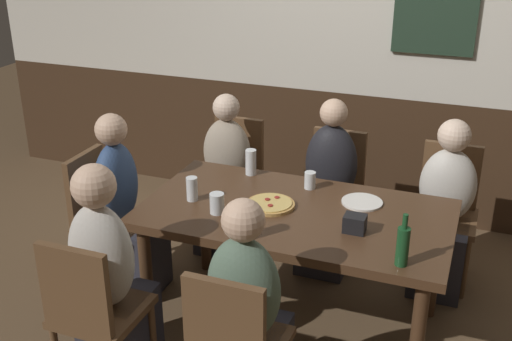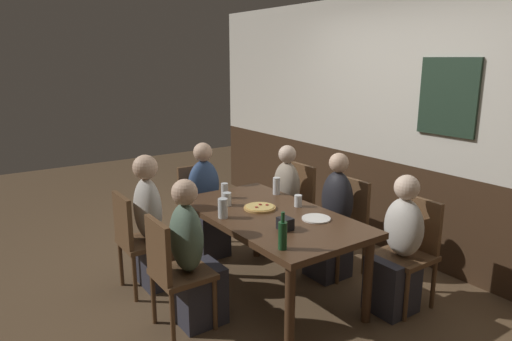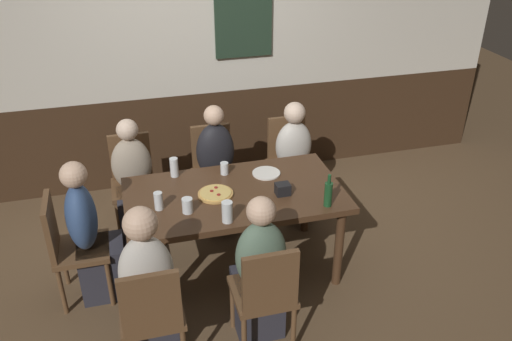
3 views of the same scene
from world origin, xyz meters
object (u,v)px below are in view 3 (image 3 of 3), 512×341
(person_head_west, at_px, (93,241))
(plate_white_large, at_px, (266,173))
(highball_clear, at_px, (174,168))
(condiment_caddy, at_px, (283,189))
(chair_mid_far, at_px, (214,167))
(chair_left_far, at_px, (133,178))
(pint_glass_amber, at_px, (227,213))
(person_left_far, at_px, (135,190))
(person_left_near, at_px, (149,294))
(pizza, at_px, (216,194))
(chair_left_near, at_px, (152,313))
(person_mid_far, at_px, (217,177))
(tumbler_short, at_px, (187,206))
(pint_glass_pale, at_px, (224,169))
(person_right_far, at_px, (294,169))
(beer_bottle_green, at_px, (328,194))
(chair_right_far, at_px, (289,158))
(chair_mid_near, at_px, (266,292))
(dining_table, at_px, (235,201))
(chair_head_west, at_px, (70,244))
(pint_glass_stout, at_px, (159,202))
(person_mid_near, at_px, (259,278))

(person_head_west, relative_size, plate_white_large, 5.08)
(highball_clear, xyz_separation_m, condiment_caddy, (0.76, -0.49, -0.03))
(chair_mid_far, xyz_separation_m, highball_clear, (-0.41, -0.50, 0.31))
(chair_left_far, relative_size, condiment_caddy, 8.00)
(pint_glass_amber, bearing_deg, person_left_far, 119.09)
(person_left_near, distance_m, condiment_caddy, 1.26)
(pizza, height_order, highball_clear, highball_clear)
(chair_left_near, height_order, condiment_caddy, chair_left_near)
(person_mid_far, bearing_deg, pizza, -101.63)
(tumbler_short, height_order, pint_glass_pale, tumbler_short)
(person_right_far, distance_m, beer_bottle_green, 1.14)
(beer_bottle_green, bearing_deg, chair_right_far, 84.70)
(chair_mid_near, height_order, person_left_far, person_left_far)
(person_head_west, xyz_separation_m, pint_glass_amber, (0.95, -0.37, 0.32))
(dining_table, bearing_deg, beer_bottle_green, -29.96)
(pint_glass_amber, relative_size, pint_glass_pale, 1.56)
(chair_left_far, height_order, plate_white_large, chair_left_far)
(dining_table, relative_size, pint_glass_amber, 10.57)
(person_head_west, bearing_deg, chair_head_west, 180.00)
(chair_left_far, relative_size, person_left_far, 0.79)
(person_left_far, relative_size, highball_clear, 6.98)
(pizza, relative_size, highball_clear, 1.69)
(highball_clear, bearing_deg, plate_white_large, -12.28)
(chair_right_far, bearing_deg, chair_mid_far, 180.00)
(chair_mid_far, height_order, plate_white_large, chair_mid_far)
(chair_left_near, xyz_separation_m, person_head_west, (-0.35, 0.87, -0.01))
(person_head_west, relative_size, pint_glass_stout, 8.46)
(person_mid_near, relative_size, tumbler_short, 10.13)
(chair_head_west, xyz_separation_m, pint_glass_pale, (1.24, 0.30, 0.29))
(chair_mid_far, xyz_separation_m, person_right_far, (0.73, -0.16, -0.03))
(pint_glass_pale, bearing_deg, chair_right_far, 37.34)
(person_mid_near, xyz_separation_m, condiment_caddy, (0.35, 0.59, 0.30))
(chair_mid_far, xyz_separation_m, pint_glass_amber, (-0.13, -1.24, 0.31))
(chair_right_far, bearing_deg, dining_table, -130.03)
(chair_mid_far, bearing_deg, person_right_far, -12.59)
(chair_head_west, bearing_deg, chair_right_far, 23.77)
(chair_head_west, relative_size, person_mid_far, 0.76)
(chair_mid_near, xyz_separation_m, chair_head_west, (-1.25, 0.87, 0.00))
(pint_glass_stout, distance_m, plate_white_large, 0.95)
(chair_mid_near, distance_m, person_right_far, 1.74)
(dining_table, relative_size, person_left_far, 1.50)
(chair_left_near, relative_size, person_left_far, 0.79)
(person_mid_far, bearing_deg, person_mid_near, -90.00)
(person_left_near, bearing_deg, pizza, 50.41)
(person_right_far, height_order, plate_white_large, person_right_far)
(chair_left_near, relative_size, person_mid_far, 0.76)
(pizza, xyz_separation_m, pint_glass_amber, (0.01, -0.36, 0.06))
(person_mid_near, relative_size, person_left_near, 0.96)
(chair_left_near, xyz_separation_m, plate_white_large, (1.05, 1.09, 0.25))
(highball_clear, bearing_deg, pizza, -55.37)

